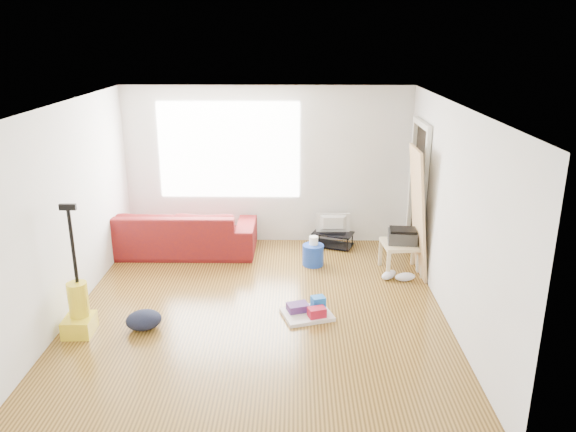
{
  "coord_description": "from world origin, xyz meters",
  "views": [
    {
      "loc": [
        0.44,
        -6.16,
        3.26
      ],
      "look_at": [
        0.35,
        0.6,
        1.04
      ],
      "focal_mm": 35.0,
      "sensor_mm": 36.0,
      "label": 1
    }
  ],
  "objects_px": {
    "cleaning_tray": "(308,311)",
    "vacuum": "(79,310)",
    "bucket": "(313,265)",
    "tv_stand": "(333,239)",
    "sofa": "(180,252)",
    "backpack": "(145,329)",
    "side_table": "(402,247)"
  },
  "relations": [
    {
      "from": "vacuum",
      "to": "sofa",
      "type": "bearing_deg",
      "value": 73.27
    },
    {
      "from": "sofa",
      "to": "tv_stand",
      "type": "distance_m",
      "value": 2.41
    },
    {
      "from": "side_table",
      "to": "backpack",
      "type": "height_order",
      "value": "side_table"
    },
    {
      "from": "sofa",
      "to": "bucket",
      "type": "xyz_separation_m",
      "value": [
        2.06,
        -0.48,
        0.0
      ]
    },
    {
      "from": "sofa",
      "to": "vacuum",
      "type": "distance_m",
      "value": 2.57
    },
    {
      "from": "bucket",
      "to": "cleaning_tray",
      "type": "relative_size",
      "value": 0.46
    },
    {
      "from": "side_table",
      "to": "vacuum",
      "type": "distance_m",
      "value": 4.33
    },
    {
      "from": "cleaning_tray",
      "to": "backpack",
      "type": "distance_m",
      "value": 1.93
    },
    {
      "from": "tv_stand",
      "to": "vacuum",
      "type": "height_order",
      "value": "vacuum"
    },
    {
      "from": "tv_stand",
      "to": "cleaning_tray",
      "type": "xyz_separation_m",
      "value": [
        -0.44,
        -2.32,
        -0.06
      ]
    },
    {
      "from": "bucket",
      "to": "tv_stand",
      "type": "bearing_deg",
      "value": 65.82
    },
    {
      "from": "sofa",
      "to": "side_table",
      "type": "height_order",
      "value": "side_table"
    },
    {
      "from": "cleaning_tray",
      "to": "backpack",
      "type": "height_order",
      "value": "cleaning_tray"
    },
    {
      "from": "side_table",
      "to": "cleaning_tray",
      "type": "distance_m",
      "value": 1.93
    },
    {
      "from": "side_table",
      "to": "backpack",
      "type": "bearing_deg",
      "value": -152.59
    },
    {
      "from": "side_table",
      "to": "tv_stand",
      "type": "bearing_deg",
      "value": 133.11
    },
    {
      "from": "bucket",
      "to": "side_table",
      "type": "bearing_deg",
      "value": -9.94
    },
    {
      "from": "side_table",
      "to": "vacuum",
      "type": "xyz_separation_m",
      "value": [
        -3.95,
        -1.77,
        -0.09
      ]
    },
    {
      "from": "bucket",
      "to": "backpack",
      "type": "height_order",
      "value": "bucket"
    },
    {
      "from": "cleaning_tray",
      "to": "vacuum",
      "type": "bearing_deg",
      "value": -170.8
    },
    {
      "from": "bucket",
      "to": "cleaning_tray",
      "type": "distance_m",
      "value": 1.57
    },
    {
      "from": "tv_stand",
      "to": "cleaning_tray",
      "type": "relative_size",
      "value": 1.04
    },
    {
      "from": "cleaning_tray",
      "to": "tv_stand",
      "type": "bearing_deg",
      "value": 79.31
    },
    {
      "from": "bucket",
      "to": "backpack",
      "type": "distance_m",
      "value": 2.76
    },
    {
      "from": "cleaning_tray",
      "to": "vacuum",
      "type": "xyz_separation_m",
      "value": [
        -2.61,
        -0.42,
        0.22
      ]
    },
    {
      "from": "bucket",
      "to": "backpack",
      "type": "relative_size",
      "value": 0.76
    },
    {
      "from": "sofa",
      "to": "vacuum",
      "type": "xyz_separation_m",
      "value": [
        -0.65,
        -2.47,
        0.28
      ]
    },
    {
      "from": "vacuum",
      "to": "backpack",
      "type": "bearing_deg",
      "value": 4.81
    },
    {
      "from": "tv_stand",
      "to": "sofa",
      "type": "bearing_deg",
      "value": -153.45
    },
    {
      "from": "bucket",
      "to": "vacuum",
      "type": "relative_size",
      "value": 0.21
    },
    {
      "from": "side_table",
      "to": "backpack",
      "type": "relative_size",
      "value": 1.41
    },
    {
      "from": "cleaning_tray",
      "to": "side_table",
      "type": "bearing_deg",
      "value": 45.01
    }
  ]
}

